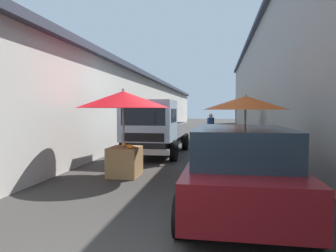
# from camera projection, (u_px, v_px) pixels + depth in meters

# --- Properties ---
(ground) EXTENTS (90.00, 90.00, 0.00)m
(ground) POSITION_uv_depth(u_px,v_px,m) (199.00, 144.00, 15.83)
(ground) COLOR #33302D
(building_left_whitewash) EXTENTS (49.80, 7.50, 3.86)m
(building_left_whitewash) POSITION_uv_depth(u_px,v_px,m) (90.00, 107.00, 19.02)
(building_left_whitewash) COLOR beige
(building_left_whitewash) RESTS_ON ground
(building_right_concrete) EXTENTS (49.80, 7.50, 6.91)m
(building_right_concrete) POSITION_uv_depth(u_px,v_px,m) (327.00, 78.00, 16.80)
(building_right_concrete) COLOR gray
(building_right_concrete) RESTS_ON ground
(fruit_stall_near_right) EXTENTS (2.44, 2.44, 2.31)m
(fruit_stall_near_right) POSITION_uv_depth(u_px,v_px,m) (123.00, 110.00, 8.15)
(fruit_stall_near_right) COLOR #9E9EA3
(fruit_stall_near_right) RESTS_ON ground
(fruit_stall_near_left) EXTENTS (2.27, 2.27, 2.25)m
(fruit_stall_near_left) POSITION_uv_depth(u_px,v_px,m) (236.00, 111.00, 16.52)
(fruit_stall_near_left) COLOR #9E9EA3
(fruit_stall_near_left) RESTS_ON ground
(fruit_stall_far_left) EXTENTS (2.13, 2.13, 2.17)m
(fruit_stall_far_left) POSITION_uv_depth(u_px,v_px,m) (247.00, 119.00, 7.84)
(fruit_stall_far_left) COLOR #9E9EA3
(fruit_stall_far_left) RESTS_ON ground
(hatchback_car) EXTENTS (3.92, 1.94, 1.45)m
(hatchback_car) POSITION_uv_depth(u_px,v_px,m) (241.00, 169.00, 5.36)
(hatchback_car) COLOR #600F14
(hatchback_car) RESTS_ON ground
(delivery_truck) EXTENTS (4.96, 2.06, 2.08)m
(delivery_truck) POSITION_uv_depth(u_px,v_px,m) (153.00, 129.00, 11.42)
(delivery_truck) COLOR black
(delivery_truck) RESTS_ON ground
(vendor_by_crates) EXTENTS (0.58, 0.36, 1.55)m
(vendor_by_crates) POSITION_uv_depth(u_px,v_px,m) (211.00, 126.00, 16.24)
(vendor_by_crates) COLOR navy
(vendor_by_crates) RESTS_ON ground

